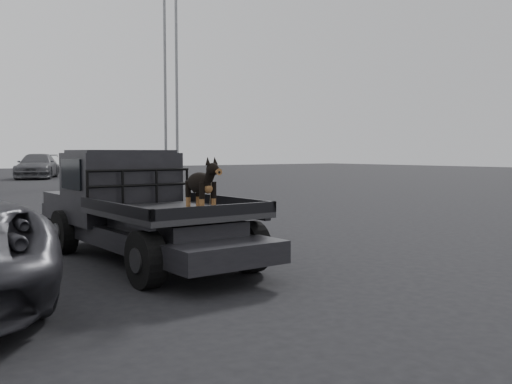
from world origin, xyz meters
TOP-DOWN VIEW (x-y plane):
  - ground at (0.00, 0.00)m, footprint 120.00×120.00m
  - flatbed_ute at (-0.18, 2.27)m, footprint 2.00×5.40m
  - ute_cab at (-0.18, 3.22)m, footprint 1.72×1.30m
  - headache_rack at (-0.18, 2.47)m, footprint 1.80×0.08m
  - dog at (-0.24, 0.47)m, footprint 0.32×0.60m
  - distant_car_b at (6.94, 33.52)m, footprint 4.49×6.16m
  - floodlight_mid at (13.97, 26.89)m, footprint 1.08×0.28m
  - floodlight_far at (13.58, 27.72)m, footprint 1.08×0.28m

SIDE VIEW (x-z plane):
  - ground at x=0.00m, z-range 0.00..0.00m
  - flatbed_ute at x=-0.18m, z-range 0.00..0.92m
  - distant_car_b at x=6.94m, z-range 0.00..1.66m
  - headache_rack at x=-0.18m, z-range 0.92..1.47m
  - dog at x=-0.24m, z-range 0.92..1.66m
  - ute_cab at x=-0.18m, z-range 0.92..1.80m
  - floodlight_mid at x=13.97m, z-range 0.60..14.06m
  - floodlight_far at x=13.58m, z-range 0.60..14.28m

